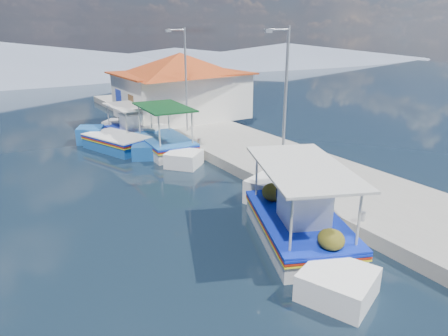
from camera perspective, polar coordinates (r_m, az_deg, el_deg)
ground at (r=13.88m, az=-1.49°, el=-8.26°), size 160.00×160.00×0.00m
quay at (r=21.49m, az=4.00°, el=2.37°), size 5.00×44.00×0.50m
bollards at (r=19.65m, az=0.32°, el=2.06°), size 0.20×17.20×0.30m
main_caique at (r=13.10m, az=10.18°, el=-7.71°), size 4.49×7.71×2.75m
caique_green_canopy at (r=22.29m, az=-8.37°, el=3.27°), size 2.57×7.51×2.82m
caique_blue_hull at (r=23.40m, az=-14.80°, el=3.36°), size 3.51×6.45×1.22m
caique_far at (r=25.23m, az=-13.10°, el=4.84°), size 2.12×6.67×2.34m
harbor_building at (r=28.74m, az=-6.09°, el=11.63°), size 10.49×10.49×4.40m
lamp_post_near at (r=16.79m, az=8.43°, el=10.17°), size 1.21×0.14×6.00m
lamp_post_far at (r=24.32m, az=-5.61°, el=12.91°), size 1.21×0.14×6.00m
mountain_ridge at (r=68.03m, az=-21.58°, el=13.95°), size 171.40×96.00×5.50m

